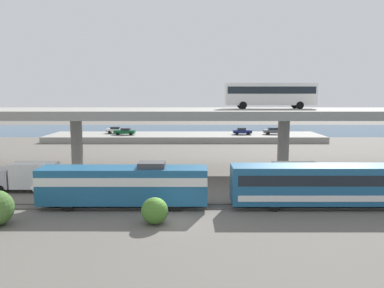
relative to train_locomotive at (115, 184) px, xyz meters
The scene contains 16 objects.
ground_plane 7.07m from the train_locomotive, 36.52° to the right, with size 260.00×260.00×0.00m, color #605B54.
rail_strip_near 5.85m from the train_locomotive, ahead, with size 110.00×0.12×0.12m, color #59544C.
rail_strip_far 5.85m from the train_locomotive, ahead, with size 110.00×0.12×0.12m, color #59544C.
train_locomotive is the anchor object (origin of this frame).
train_coach_lead 21.12m from the train_locomotive, ahead, with size 21.15×3.04×3.86m.
highway_overpass 17.71m from the train_locomotive, 71.35° to the left, with size 96.00×12.71×8.26m.
transit_bus_on_overpass 26.01m from the train_locomotive, 45.38° to the left, with size 12.00×2.68×3.40m.
service_truck_west 12.02m from the train_locomotive, 151.35° to the left, with size 6.80×2.46×3.04m.
service_truck_east 17.95m from the train_locomotive, 18.71° to the left, with size 6.80×2.46×3.04m.
pier_parking_lot 51.31m from the train_locomotive, 83.95° to the left, with size 60.14×12.52×1.26m, color gray.
parked_car_0 56.60m from the train_locomotive, 63.63° to the left, with size 4.58×1.82×1.50m.
parked_car_1 50.21m from the train_locomotive, 98.89° to the left, with size 4.57×1.86×1.50m.
parked_car_2 53.90m from the train_locomotive, 101.04° to the left, with size 4.47×1.88×1.50m.
parked_car_3 53.51m from the train_locomotive, 70.26° to the left, with size 4.05×1.99×1.50m.
harbor_water 74.23m from the train_locomotive, 85.83° to the left, with size 140.00×36.00×0.01m, color navy.
shrub_right 6.17m from the train_locomotive, 48.67° to the right, with size 2.14×2.14×2.14m, color #427229.
Camera 1 is at (1.57, -29.94, 10.32)m, focal length 35.86 mm.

